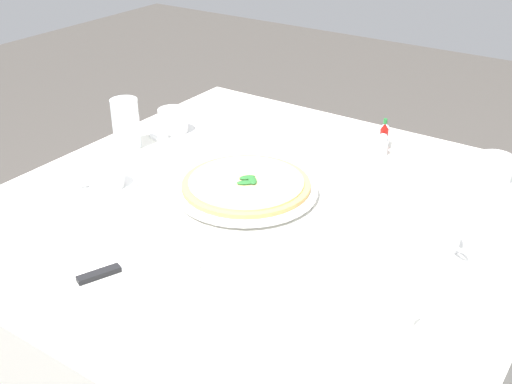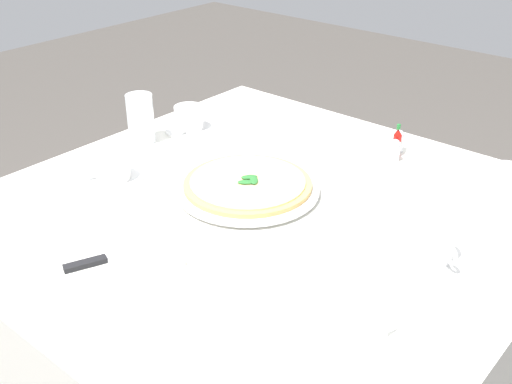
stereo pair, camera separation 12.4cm
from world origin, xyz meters
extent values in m
cube|color=white|center=(0.00, 0.00, 0.74)|extent=(1.09, 1.09, 0.02)
cube|color=white|center=(0.00, 0.54, 0.59)|extent=(1.09, 0.01, 0.28)
cube|color=white|center=(0.54, 0.00, 0.59)|extent=(0.01, 1.09, 0.28)
cylinder|color=brown|center=(0.45, -0.45, 0.37)|extent=(0.06, 0.06, 0.73)
cylinder|color=brown|center=(0.45, 0.45, 0.37)|extent=(0.06, 0.06, 0.73)
cylinder|color=white|center=(0.02, 0.07, 0.76)|extent=(0.19, 0.19, 0.01)
cylinder|color=white|center=(0.02, 0.07, 0.77)|extent=(0.31, 0.31, 0.01)
cylinder|color=#DBAD60|center=(0.02, 0.07, 0.78)|extent=(0.28, 0.28, 0.01)
cylinder|color=#F4DB8E|center=(0.02, 0.07, 0.78)|extent=(0.25, 0.25, 0.00)
ellipsoid|color=#2D7533|center=(0.03, 0.05, 0.79)|extent=(0.04, 0.04, 0.01)
ellipsoid|color=#2D7533|center=(0.01, 0.06, 0.79)|extent=(0.04, 0.04, 0.01)
ellipsoid|color=#2D7533|center=(0.03, 0.07, 0.79)|extent=(0.04, 0.04, 0.01)
cylinder|color=white|center=(0.19, 0.42, 0.76)|extent=(0.13, 0.13, 0.01)
cylinder|color=white|center=(0.19, 0.42, 0.79)|extent=(0.08, 0.08, 0.06)
torus|color=white|center=(0.14, 0.40, 0.79)|extent=(0.04, 0.02, 0.03)
cylinder|color=black|center=(0.19, 0.42, 0.82)|extent=(0.07, 0.07, 0.00)
cylinder|color=white|center=(-0.13, 0.34, 0.76)|extent=(0.13, 0.13, 0.01)
cylinder|color=white|center=(-0.13, 0.34, 0.79)|extent=(0.08, 0.08, 0.05)
torus|color=white|center=(-0.17, 0.37, 0.79)|extent=(0.03, 0.03, 0.03)
cylinder|color=black|center=(-0.13, 0.34, 0.81)|extent=(0.07, 0.07, 0.00)
cylinder|color=white|center=(0.05, -0.35, 0.76)|extent=(0.13, 0.13, 0.01)
cylinder|color=white|center=(0.05, -0.35, 0.79)|extent=(0.08, 0.08, 0.06)
torus|color=white|center=(0.03, -0.40, 0.80)|extent=(0.02, 0.03, 0.03)
cylinder|color=black|center=(0.05, -0.35, 0.82)|extent=(0.07, 0.07, 0.00)
cylinder|color=white|center=(0.38, -0.36, 0.76)|extent=(0.13, 0.13, 0.01)
cylinder|color=white|center=(0.38, -0.36, 0.79)|extent=(0.08, 0.08, 0.06)
cylinder|color=black|center=(0.38, -0.36, 0.82)|extent=(0.07, 0.07, 0.00)
cylinder|color=white|center=(0.06, 0.46, 0.82)|extent=(0.07, 0.07, 0.13)
cylinder|color=silver|center=(0.06, 0.46, 0.80)|extent=(0.06, 0.06, 0.09)
cube|color=white|center=(-0.34, 0.07, 0.76)|extent=(0.25, 0.19, 0.02)
cube|color=silver|center=(-0.30, 0.05, 0.78)|extent=(0.12, 0.07, 0.01)
cube|color=black|center=(-0.39, 0.09, 0.78)|extent=(0.08, 0.05, 0.01)
cylinder|color=#B7140F|center=(0.40, -0.08, 0.78)|extent=(0.02, 0.02, 0.05)
cylinder|color=white|center=(0.40, -0.08, 0.78)|extent=(0.02, 0.02, 0.02)
cone|color=#B7140F|center=(0.40, -0.08, 0.82)|extent=(0.02, 0.02, 0.02)
cylinder|color=#1E722D|center=(0.40, -0.08, 0.83)|extent=(0.01, 0.01, 0.01)
cylinder|color=white|center=(0.43, -0.07, 0.77)|extent=(0.03, 0.03, 0.04)
cylinder|color=white|center=(0.43, -0.07, 0.77)|extent=(0.02, 0.02, 0.03)
sphere|color=silver|center=(0.43, -0.07, 0.80)|extent=(0.02, 0.02, 0.02)
cylinder|color=white|center=(0.37, -0.09, 0.77)|extent=(0.03, 0.03, 0.04)
cylinder|color=#38332D|center=(0.37, -0.09, 0.77)|extent=(0.02, 0.02, 0.03)
sphere|color=silver|center=(0.37, -0.09, 0.80)|extent=(0.02, 0.02, 0.02)
cube|color=white|center=(-0.23, -0.38, 0.78)|extent=(0.09, 0.03, 0.06)
camera|label=1|loc=(-0.95, -0.62, 1.41)|focal=43.92mm
camera|label=2|loc=(-0.88, -0.72, 1.41)|focal=43.92mm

